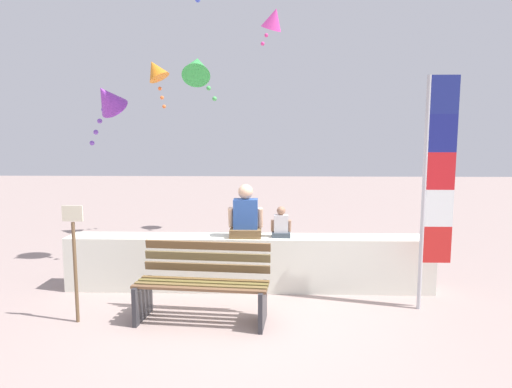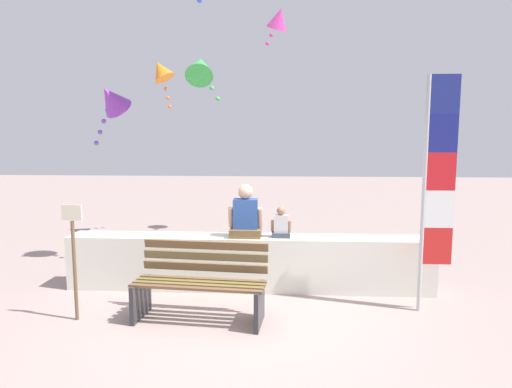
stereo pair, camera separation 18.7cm
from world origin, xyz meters
The scene contains 11 objects.
ground_plane centered at (0.00, 0.00, 0.00)m, with size 40.00×40.00×0.00m, color gray.
seawall_ledge centered at (0.00, 1.21, 0.38)m, with size 5.10×0.48×0.76m, color silver.
park_bench centered at (-0.49, 0.13, 0.41)m, with size 1.59×0.75×0.88m.
person_adult centered at (-0.04, 1.19, 1.05)m, with size 0.48×0.35×0.74m.
person_child centered at (0.45, 1.19, 0.93)m, with size 0.28×0.21×0.43m.
flag_banner centered at (2.29, 0.52, 1.62)m, with size 0.39×0.05×2.87m.
kite_orange centered at (-2.07, 4.43, 3.52)m, with size 0.63×0.70×1.03m.
kite_green centered at (-0.97, 2.93, 3.35)m, with size 0.61×0.74×0.93m.
kite_purple centered at (-2.33, 2.31, 2.76)m, with size 0.75×0.78×1.08m.
kite_magenta centered at (0.37, 4.67, 4.58)m, with size 0.71×0.72×0.86m.
sign_post centered at (-1.94, 0.00, 0.81)m, with size 0.24×0.04×1.37m.
Camera 2 is at (0.47, -4.85, 2.12)m, focal length 30.97 mm.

